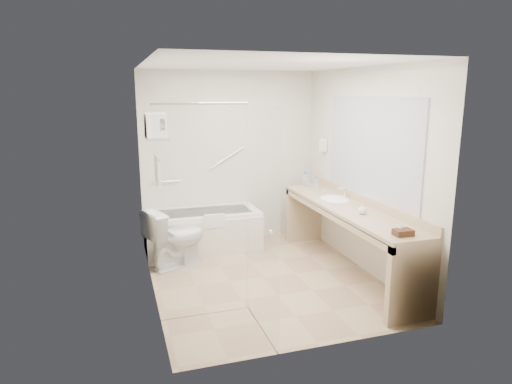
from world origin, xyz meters
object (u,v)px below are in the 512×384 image
object	(u,v)px
bathtub	(203,230)
vanity_counter	(347,223)
toilet	(176,238)
amenity_basket	(403,232)
water_bottle_left	(305,180)

from	to	relation	value
bathtub	vanity_counter	bearing A→B (deg)	-42.35
vanity_counter	toilet	world-z (taller)	vanity_counter
toilet	amenity_basket	size ratio (longest dim) A/B	4.25
vanity_counter	water_bottle_left	distance (m)	1.24
toilet	water_bottle_left	xyz separation A→B (m)	(1.94, 0.35, 0.57)
toilet	water_bottle_left	bearing A→B (deg)	-103.35
bathtub	water_bottle_left	world-z (taller)	water_bottle_left
amenity_basket	water_bottle_left	bearing A→B (deg)	89.76
amenity_basket	water_bottle_left	world-z (taller)	water_bottle_left
vanity_counter	toilet	size ratio (longest dim) A/B	3.48
bathtub	water_bottle_left	size ratio (longest dim) A/B	7.40
water_bottle_left	toilet	bearing A→B (deg)	-169.69
bathtub	vanity_counter	xyz separation A→B (m)	(1.52, -1.39, 0.36)
bathtub	amenity_basket	bearing A→B (deg)	-60.01
bathtub	toilet	distance (m)	0.71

